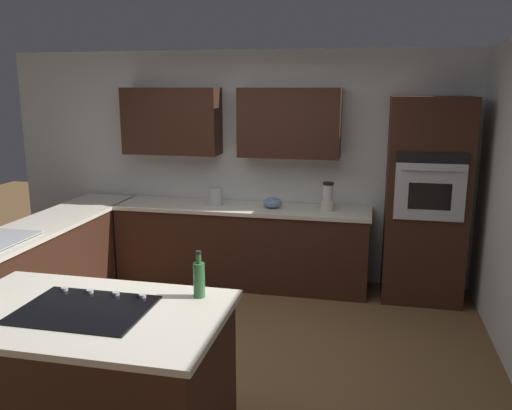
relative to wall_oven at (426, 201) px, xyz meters
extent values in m
plane|color=brown|center=(1.85, 1.72, -1.06)|extent=(14.00, 14.00, 0.00)
cube|color=silver|center=(1.85, -0.38, 0.24)|extent=(6.00, 0.10, 2.60)
cube|color=#381E14|center=(1.45, -0.16, 0.76)|extent=(1.10, 0.34, 0.74)
cube|color=#381E14|center=(2.80, -0.16, 0.76)|extent=(1.10, 0.34, 0.74)
cube|color=#381E14|center=(1.95, 0.00, -0.63)|extent=(2.80, 0.60, 0.86)
cube|color=silver|center=(1.95, 0.00, -0.18)|extent=(2.84, 0.64, 0.04)
cube|color=#381E14|center=(3.67, 1.17, -0.63)|extent=(0.60, 2.90, 0.86)
cube|color=silver|center=(3.67, 1.17, -0.18)|extent=(0.64, 2.94, 0.04)
cube|color=#381E14|center=(2.20, 2.90, -0.63)|extent=(1.61, 0.96, 0.86)
cube|color=silver|center=(2.20, 2.90, -0.18)|extent=(1.69, 1.04, 0.04)
cube|color=#381E14|center=(0.00, 0.00, 0.00)|extent=(0.80, 0.60, 2.11)
cube|color=silver|center=(0.00, 0.31, 0.15)|extent=(0.66, 0.03, 0.56)
cube|color=black|center=(0.00, 0.32, 0.11)|extent=(0.40, 0.01, 0.26)
cube|color=black|center=(0.00, 0.31, 0.48)|extent=(0.66, 0.02, 0.11)
cylinder|color=silver|center=(0.00, 0.35, 0.37)|extent=(0.56, 0.02, 0.02)
cube|color=#515456|center=(3.67, 1.62, -0.15)|extent=(0.40, 0.30, 0.02)
cube|color=black|center=(2.20, 2.90, -0.15)|extent=(0.76, 0.56, 0.01)
cylinder|color=#B2B2B7|center=(1.93, 2.67, -0.13)|extent=(0.04, 0.04, 0.02)
cylinder|color=#B2B2B7|center=(2.11, 2.67, -0.13)|extent=(0.04, 0.04, 0.02)
cylinder|color=#B2B2B7|center=(2.29, 2.67, -0.13)|extent=(0.04, 0.04, 0.02)
cylinder|color=#B2B2B7|center=(2.47, 2.67, -0.13)|extent=(0.04, 0.04, 0.02)
cylinder|color=beige|center=(1.00, -0.01, -0.10)|extent=(0.15, 0.15, 0.11)
cylinder|color=silver|center=(1.00, -0.01, 0.04)|extent=(0.11, 0.11, 0.17)
cylinder|color=black|center=(1.00, -0.01, 0.14)|extent=(0.12, 0.12, 0.03)
ellipsoid|color=#668CB2|center=(1.60, -0.01, -0.10)|extent=(0.21, 0.21, 0.12)
cylinder|color=#B7BABF|center=(2.25, -0.01, -0.06)|extent=(0.16, 0.16, 0.20)
cylinder|color=#336B38|center=(1.59, 2.56, -0.04)|extent=(0.07, 0.07, 0.22)
cylinder|color=#336B38|center=(1.59, 2.56, 0.10)|extent=(0.03, 0.03, 0.06)
cylinder|color=black|center=(1.59, 2.56, 0.14)|extent=(0.04, 0.04, 0.02)
camera|label=1|loc=(0.58, 5.53, 1.14)|focal=36.97mm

